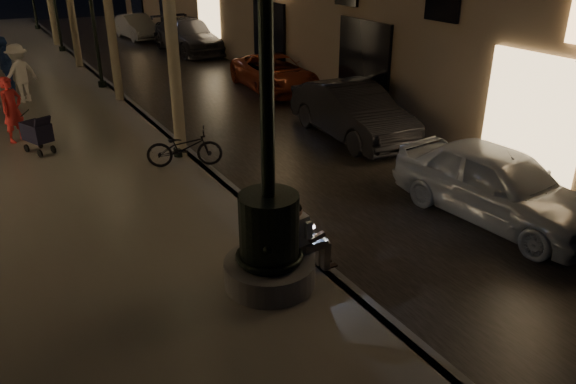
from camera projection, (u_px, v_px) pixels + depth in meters
ground at (119, 97)px, 19.49m from camera, size 120.00×120.00×0.00m
cobble_lane at (200, 87)px, 20.85m from camera, size 6.00×45.00×0.02m
curb_strip at (119, 95)px, 19.45m from camera, size 0.25×45.00×0.20m
fountain_lamppost at (269, 225)px, 8.28m from camera, size 1.40×1.40×5.21m
seated_man_laptop at (304, 235)px, 8.69m from camera, size 0.90×0.30×1.27m
lamp_curb_a at (169, 28)px, 12.49m from camera, size 0.36×0.36×4.81m
stroller at (37, 132)px, 13.72m from camera, size 0.70×1.05×1.08m
car_front at (498, 184)px, 10.84m from camera, size 2.12×4.45×1.47m
car_second at (353, 112)px, 15.30m from camera, size 1.84×4.59×1.48m
car_third at (275, 73)px, 20.19m from camera, size 2.41×4.58×1.23m
car_rear at (189, 36)px, 26.87m from camera, size 2.41×5.41×1.54m
car_fifth at (136, 27)px, 30.46m from camera, size 1.64×3.95×1.27m
pedestrian_red at (12, 110)px, 14.39m from camera, size 0.74×0.69×1.70m
pedestrian_white at (20, 73)px, 17.88m from camera, size 1.37×1.17×1.85m
pedestrian_blue at (6, 66)px, 18.61m from camera, size 0.62×1.19×1.95m
bicycle at (184, 147)px, 12.96m from camera, size 1.84×1.22×0.91m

